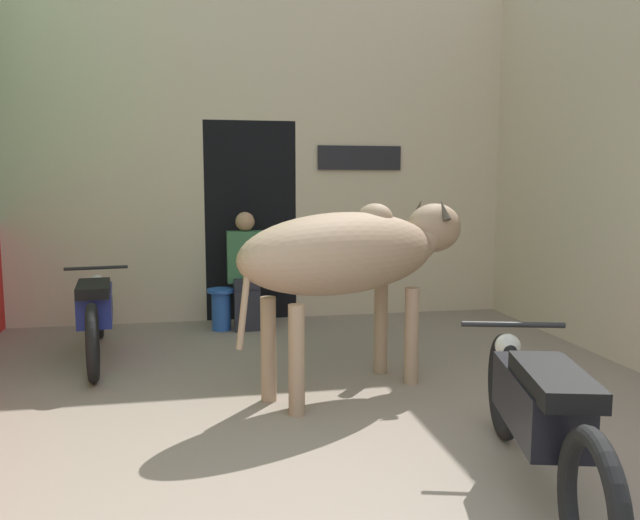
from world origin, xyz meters
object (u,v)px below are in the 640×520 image
object	(u,v)px
cow	(355,254)
motorcycle_near	(539,412)
motorcycle_far	(95,310)
shopkeeper_seated	(246,268)
plastic_stool	(221,308)

from	to	relation	value
cow	motorcycle_near	world-z (taller)	cow
motorcycle_near	motorcycle_far	size ratio (longest dim) A/B	0.98
cow	shopkeeper_seated	size ratio (longest dim) A/B	1.69
shopkeeper_seated	plastic_stool	distance (m)	0.50
cow	motorcycle_near	distance (m)	1.91
plastic_stool	cow	bearing A→B (deg)	-66.07
motorcycle_near	shopkeeper_seated	world-z (taller)	shopkeeper_seated
motorcycle_near	plastic_stool	world-z (taller)	motorcycle_near
cow	plastic_stool	distance (m)	2.41
motorcycle_near	shopkeeper_seated	bearing A→B (deg)	106.46
motorcycle_far	shopkeeper_seated	xyz separation A→B (m)	(1.38, 0.89, 0.22)
plastic_stool	shopkeeper_seated	bearing A→B (deg)	9.99
motorcycle_far	plastic_stool	distance (m)	1.41
cow	shopkeeper_seated	world-z (taller)	cow
cow	shopkeeper_seated	bearing A→B (deg)	107.13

